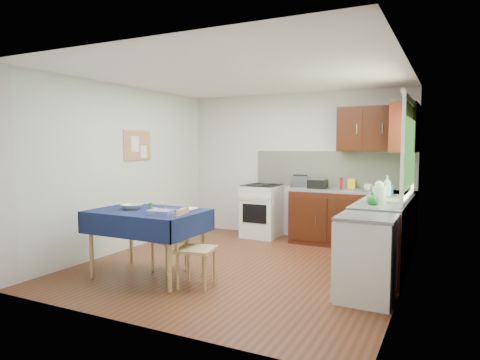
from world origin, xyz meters
The scene contains 33 objects.
floor centered at (0.00, 0.00, 0.00)m, with size 4.20×4.20×0.00m, color #4B2914.
ceiling centered at (0.00, 0.00, 2.50)m, with size 4.00×4.20×0.02m, color white.
wall_back centered at (0.00, 2.10, 1.25)m, with size 4.00×0.02×2.50m, color silver.
wall_front centered at (0.00, -2.10, 1.25)m, with size 4.00×0.02×2.50m, color silver.
wall_left centered at (-2.00, 0.00, 1.25)m, with size 0.02×4.20×2.50m, color silver.
wall_right centered at (2.00, 0.00, 1.25)m, with size 0.02×4.20×2.50m, color silver.
base_cabinets centered at (1.36, 1.26, 0.43)m, with size 1.90×2.30×0.86m.
worktop_back centered at (1.05, 1.80, 0.88)m, with size 1.90×0.60×0.04m, color slate.
worktop_right centered at (1.70, 0.65, 0.88)m, with size 0.60×1.70×0.04m, color slate.
worktop_corner centered at (1.70, 1.80, 0.88)m, with size 0.60×0.60×0.04m, color slate.
splashback centered at (0.65, 2.08, 1.20)m, with size 2.70×0.02×0.60m, color beige.
upper_cabinets centered at (1.52, 1.80, 1.85)m, with size 1.20×0.85×0.70m.
stove centered at (-0.50, 1.80, 0.46)m, with size 0.60×0.61×0.92m.
window centered at (1.97, 0.70, 1.65)m, with size 0.04×1.48×1.26m.
fridge centered at (1.70, -0.55, 0.44)m, with size 0.58×0.60×0.89m.
corkboard centered at (-1.97, 0.30, 1.60)m, with size 0.04×0.62×0.47m.
dining_table centered at (-0.83, -0.90, 0.71)m, with size 1.35×0.91×0.82m.
chair_far centered at (-0.75, -0.64, 0.44)m, with size 0.46×0.46×0.84m.
chair_near centered at (-0.15, -0.97, 0.47)m, with size 0.46×0.46×0.90m.
toaster centered at (0.22, 1.73, 1.00)m, with size 0.28×0.18×0.22m.
sandwich_press centered at (0.50, 1.78, 0.98)m, with size 0.29×0.26×0.17m.
sauce_bottle centered at (0.90, 1.74, 1.00)m, with size 0.04×0.04×0.19m, color #AD0D14.
yellow_packet centered at (1.01, 1.98, 0.98)m, with size 0.12×0.08×0.16m, color yellow.
dish_rack centered at (1.68, 0.58, 0.92)m, with size 0.45×0.34×0.21m.
kettle centered at (1.68, 0.31, 1.02)m, with size 0.16×0.16×0.28m.
cup centered at (1.31, 1.74, 0.95)m, with size 0.13×0.13×0.10m, color white.
soap_bottle_a centered at (1.67, 1.11, 1.04)m, with size 0.11×0.11×0.29m, color silver.
soap_bottle_b centered at (1.67, 1.28, 1.01)m, with size 0.09×0.10×0.21m, color #1B5DA2.
soap_bottle_c centered at (1.63, 0.18, 0.98)m, with size 0.13×0.13×0.16m, color #227E2B.
plate_bowl centered at (-1.06, -0.91, 0.85)m, with size 0.25×0.25×0.06m, color beige.
book centered at (-0.48, -0.66, 0.82)m, with size 0.17×0.23×0.02m, color white.
spice_jar centered at (-0.83, -0.85, 0.86)m, with size 0.04×0.04×0.08m, color #268E2C.
tea_towel centered at (-0.51, -1.07, 0.84)m, with size 0.27×0.21×0.05m, color #2A329B.
Camera 1 is at (2.46, -4.99, 1.61)m, focal length 32.00 mm.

